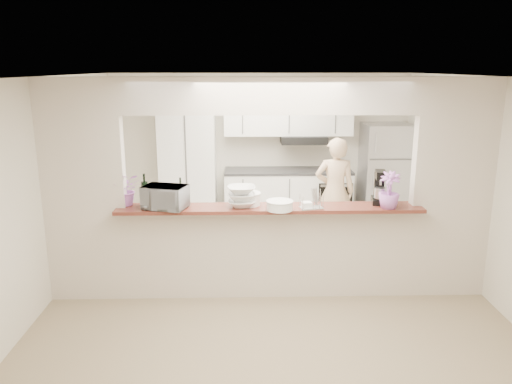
{
  "coord_description": "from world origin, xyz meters",
  "views": [
    {
      "loc": [
        -0.29,
        -5.39,
        2.61
      ],
      "look_at": [
        -0.14,
        0.3,
        1.17
      ],
      "focal_mm": 35.0,
      "sensor_mm": 36.0,
      "label": 1
    }
  ],
  "objects_px": {
    "toaster_oven": "(165,197)",
    "person": "(335,192)",
    "refrigerator": "(384,175)",
    "stand_mixer": "(380,188)"
  },
  "relations": [
    {
      "from": "refrigerator",
      "to": "toaster_oven",
      "type": "xyz_separation_m",
      "value": [
        -3.2,
        -2.75,
        0.37
      ]
    },
    {
      "from": "refrigerator",
      "to": "toaster_oven",
      "type": "distance_m",
      "value": 4.24
    },
    {
      "from": "toaster_oven",
      "to": "person",
      "type": "relative_size",
      "value": 0.29
    },
    {
      "from": "refrigerator",
      "to": "person",
      "type": "relative_size",
      "value": 1.06
    },
    {
      "from": "refrigerator",
      "to": "stand_mixer",
      "type": "height_order",
      "value": "refrigerator"
    },
    {
      "from": "toaster_oven",
      "to": "stand_mixer",
      "type": "xyz_separation_m",
      "value": [
        2.4,
        0.16,
        0.04
      ]
    },
    {
      "from": "toaster_oven",
      "to": "person",
      "type": "height_order",
      "value": "person"
    },
    {
      "from": "person",
      "to": "toaster_oven",
      "type": "bearing_deg",
      "value": 44.35
    },
    {
      "from": "toaster_oven",
      "to": "stand_mixer",
      "type": "distance_m",
      "value": 2.41
    },
    {
      "from": "toaster_oven",
      "to": "person",
      "type": "xyz_separation_m",
      "value": [
        2.2,
        1.81,
        -0.42
      ]
    }
  ]
}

